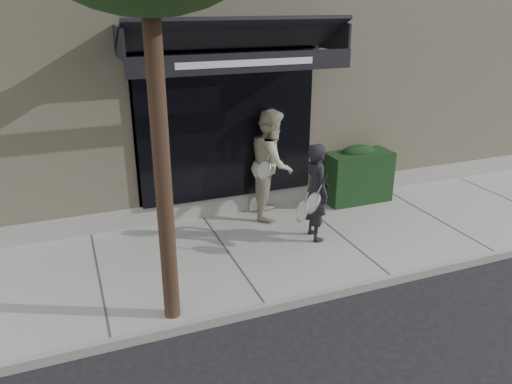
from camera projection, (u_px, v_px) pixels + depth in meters
name	position (u px, v px, depth m)	size (l,w,h in m)	color
ground	(338.00, 239.00, 8.68)	(80.00, 80.00, 0.00)	black
sidewalk	(338.00, 236.00, 8.66)	(20.00, 3.00, 0.12)	gray
curb	(392.00, 280.00, 7.31)	(20.00, 0.10, 0.14)	gray
building_facade	(240.00, 51.00, 11.98)	(14.30, 8.04, 5.64)	#BAAD8E
hedge	(357.00, 174.00, 9.90)	(1.30, 0.70, 1.14)	black
pedestrian_front	(317.00, 192.00, 8.19)	(0.79, 0.89, 1.65)	black
pedestrian_back	(272.00, 164.00, 9.06)	(1.08, 1.19, 1.99)	#B3AD8F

